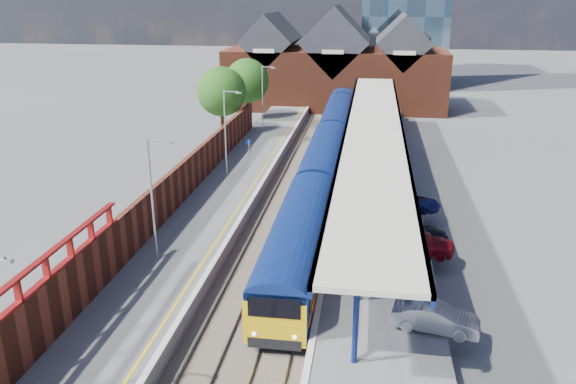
% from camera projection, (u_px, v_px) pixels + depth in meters
% --- Properties ---
extents(ground, '(240.00, 240.00, 0.00)m').
position_uv_depth(ground, '(314.00, 162.00, 53.87)').
color(ground, '#5B5B5E').
rests_on(ground, ground).
extents(ballast_bed, '(6.00, 76.00, 0.06)m').
position_uv_depth(ballast_bed, '(301.00, 197.00, 44.54)').
color(ballast_bed, '#473D33').
rests_on(ballast_bed, ground).
extents(rails, '(4.51, 76.00, 0.14)m').
position_uv_depth(rails, '(301.00, 195.00, 44.51)').
color(rails, slate).
rests_on(rails, ground).
extents(left_platform, '(5.00, 76.00, 1.00)m').
position_uv_depth(left_platform, '(233.00, 188.00, 45.15)').
color(left_platform, '#565659').
rests_on(left_platform, ground).
extents(right_platform, '(6.00, 76.00, 1.00)m').
position_uv_depth(right_platform, '(377.00, 195.00, 43.55)').
color(right_platform, '#565659').
rests_on(right_platform, ground).
extents(coping_left, '(0.30, 76.00, 0.05)m').
position_uv_depth(coping_left, '(262.00, 183.00, 44.65)').
color(coping_left, silver).
rests_on(coping_left, left_platform).
extents(coping_right, '(0.30, 76.00, 0.05)m').
position_uv_depth(coping_right, '(341.00, 187.00, 43.77)').
color(coping_right, silver).
rests_on(coping_right, right_platform).
extents(yellow_line, '(0.14, 76.00, 0.01)m').
position_uv_depth(yellow_line, '(254.00, 183.00, 44.74)').
color(yellow_line, yellow).
rests_on(yellow_line, left_platform).
extents(train, '(2.89, 65.91, 3.45)m').
position_uv_depth(train, '(331.00, 136.00, 54.75)').
color(train, navy).
rests_on(train, ground).
extents(canopy, '(4.50, 52.00, 4.48)m').
position_uv_depth(canopy, '(374.00, 129.00, 43.85)').
color(canopy, navy).
rests_on(canopy, right_platform).
extents(lamp_post_b, '(1.48, 0.18, 7.00)m').
position_uv_depth(lamp_post_b, '(154.00, 192.00, 30.72)').
color(lamp_post_b, '#A5A8AA').
rests_on(lamp_post_b, left_platform).
extents(lamp_post_c, '(1.48, 0.18, 7.00)m').
position_uv_depth(lamp_post_c, '(227.00, 127.00, 45.63)').
color(lamp_post_c, '#A5A8AA').
rests_on(lamp_post_c, left_platform).
extents(lamp_post_d, '(1.48, 0.18, 7.00)m').
position_uv_depth(lamp_post_d, '(264.00, 94.00, 60.54)').
color(lamp_post_d, '#A5A8AA').
rests_on(lamp_post_d, left_platform).
extents(platform_sign, '(0.55, 0.08, 2.50)m').
position_uv_depth(platform_sign, '(249.00, 149.00, 48.07)').
color(platform_sign, '#A5A8AA').
rests_on(platform_sign, left_platform).
extents(brick_wall, '(0.35, 50.00, 3.86)m').
position_uv_depth(brick_wall, '(173.00, 189.00, 38.83)').
color(brick_wall, '#5D2818').
rests_on(brick_wall, left_platform).
extents(station_building, '(30.00, 12.12, 13.78)m').
position_uv_depth(station_building, '(335.00, 68.00, 78.14)').
color(station_building, '#5D2818').
rests_on(station_building, ground).
extents(tree_near, '(5.20, 5.20, 8.10)m').
position_uv_depth(tree_near, '(223.00, 93.00, 59.03)').
color(tree_near, '#382314').
rests_on(tree_near, ground).
extents(tree_far, '(5.20, 5.20, 8.10)m').
position_uv_depth(tree_far, '(248.00, 82.00, 66.34)').
color(tree_far, '#382314').
rests_on(tree_far, ground).
extents(parked_car_red, '(4.73, 2.39, 1.54)m').
position_uv_depth(parked_car_red, '(415.00, 240.00, 32.46)').
color(parked_car_red, maroon).
rests_on(parked_car_red, right_platform).
extents(parked_car_silver, '(4.01, 2.03, 1.26)m').
position_uv_depth(parked_car_silver, '(436.00, 318.00, 24.99)').
color(parked_car_silver, '#B1B1B6').
rests_on(parked_car_silver, right_platform).
extents(parked_car_dark, '(4.88, 2.49, 1.36)m').
position_uv_depth(parked_car_dark, '(409.00, 231.00, 34.00)').
color(parked_car_dark, black).
rests_on(parked_car_dark, right_platform).
extents(parked_car_blue, '(4.19, 3.17, 1.06)m').
position_uv_depth(parked_car_blue, '(413.00, 201.00, 39.26)').
color(parked_car_blue, navy).
rests_on(parked_car_blue, right_platform).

